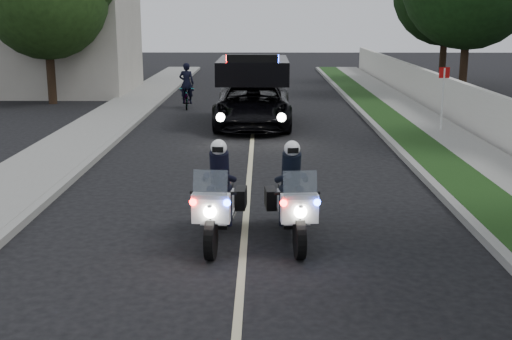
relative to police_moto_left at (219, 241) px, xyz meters
The scene contains 17 objects.
curb_right 6.98m from the police_moto_left, 49.51° to the left, with size 0.20×60.00×0.15m, color gray.
grass_verge 7.45m from the police_moto_left, 45.42° to the left, with size 1.20×60.00×0.16m, color #193814.
sidewalk_right 8.42m from the police_moto_left, 39.10° to the left, with size 1.40×60.00×0.16m, color gray.
curb_left 6.45m from the police_moto_left, 124.64° to the left, with size 0.20×60.00×0.15m, color gray.
sidewalk_left 7.14m from the police_moto_left, 131.92° to the left, with size 2.00×60.00×0.16m, color gray.
building_far 23.62m from the police_moto_left, 114.18° to the left, with size 8.00×6.00×7.00m, color #A8A396.
lane_marking 5.33m from the police_moto_left, 85.34° to the left, with size 0.12×50.00×0.01m, color #BFB78C.
police_moto_left is the anchor object (origin of this frame).
police_moto_right 1.25m from the police_moto_left, ahead, with size 0.71×2.02×1.71m, color silver, non-canonical shape.
police_suv 11.79m from the police_moto_left, 87.95° to the left, with size 2.54×5.49×2.67m, color black.
bicycle 16.17m from the police_moto_left, 98.27° to the left, with size 0.59×1.68×0.88m, color black.
cyclist 16.17m from the police_moto_left, 98.27° to the left, with size 0.59×0.39×1.64m, color black.
sign_post 12.01m from the police_moto_left, 57.61° to the left, with size 0.35×0.35×2.21m, color #B20C16, non-canonical shape.
tree_right_d 22.10m from the police_moto_left, 63.31° to the left, with size 5.98×5.98×9.97m, color #153511, non-canonical shape.
tree_right_e 27.47m from the police_moto_left, 67.58° to the left, with size 5.70×5.70×9.50m, color black, non-canonical shape.
tree_left_near 19.26m from the police_moto_left, 115.33° to the left, with size 5.17×5.17×8.62m, color #204015, non-canonical shape.
tree_left_far 27.13m from the police_moto_left, 110.39° to the left, with size 6.28×6.28×10.46m, color black, non-canonical shape.
Camera 1 is at (0.31, -5.94, 3.78)m, focal length 46.23 mm.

